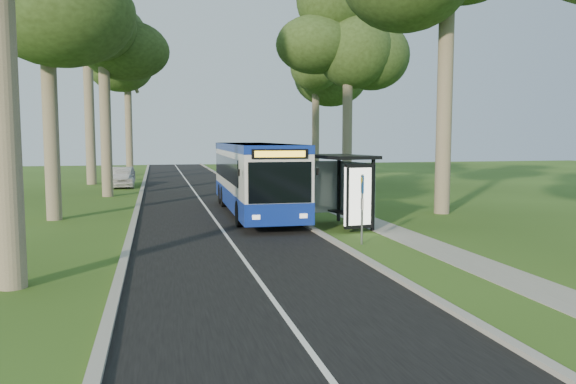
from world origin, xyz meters
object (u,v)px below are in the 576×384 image
(bus_shelter, at_px, (347,177))
(litter_bin, at_px, (294,202))
(car_silver, at_px, (121,177))
(bus, at_px, (255,178))
(car_white, at_px, (122,178))
(bus_stop_sign, at_px, (362,201))

(bus_shelter, height_order, litter_bin, bus_shelter)
(litter_bin, distance_m, car_silver, 18.91)
(car_silver, bearing_deg, bus_shelter, -61.59)
(litter_bin, bearing_deg, car_silver, 119.43)
(bus, distance_m, car_white, 18.24)
(bus_stop_sign, distance_m, car_silver, 27.39)
(car_white, relative_size, car_silver, 0.95)
(bus, bearing_deg, car_white, 114.33)
(bus, relative_size, litter_bin, 14.16)
(car_white, bearing_deg, litter_bin, -63.42)
(bus_stop_sign, relative_size, car_silver, 0.54)
(bus, relative_size, bus_stop_sign, 5.31)
(bus_stop_sign, distance_m, bus_shelter, 3.51)
(litter_bin, xyz_separation_m, car_silver, (-9.29, 16.47, 0.27))
(bus, height_order, car_white, bus)
(bus, xyz_separation_m, car_silver, (-7.17, 17.10, -1.02))
(bus_stop_sign, height_order, car_silver, bus_stop_sign)
(car_white, bearing_deg, bus_shelter, -68.72)
(bus_stop_sign, bearing_deg, bus_shelter, 88.02)
(bus_shelter, bearing_deg, litter_bin, 88.39)
(car_white, bearing_deg, bus_stop_sign, -72.96)
(bus_stop_sign, bearing_deg, bus, 113.41)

